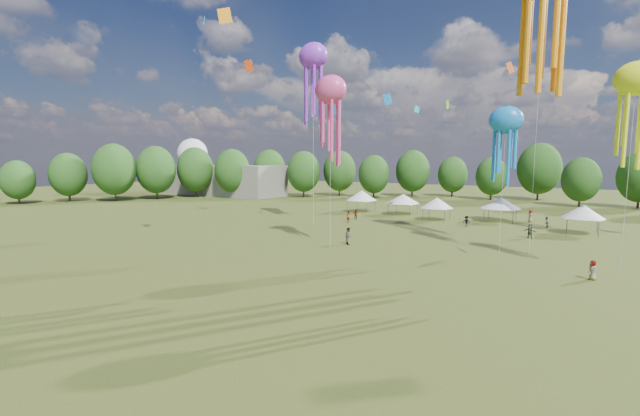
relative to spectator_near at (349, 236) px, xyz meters
The scene contains 8 objects.
ground 31.83m from the spectator_near, 73.46° to the right, with size 300.00×300.00×0.00m, color #384416.
spectator_near is the anchor object (origin of this frame).
spectators_far 21.30m from the spectator_near, 56.71° to the left, with size 31.87×32.36×1.88m.
festival_tents 26.22m from the spectator_near, 81.79° to the left, with size 39.02×11.87×3.95m.
show_kites 27.60m from the spectator_near, 27.33° to the left, with size 46.27×22.00×30.04m.
treeline 32.91m from the spectator_near, 80.79° to the left, with size 201.57×95.24×13.43m.
hangar 75.45m from the spectator_near, 146.60° to the left, with size 40.00×12.00×8.00m, color gray.
radome 92.57m from the spectator_near, 148.96° to the left, with size 9.00×9.00×16.00m.
Camera 1 is at (11.98, -9.68, 9.36)m, focal length 23.12 mm.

